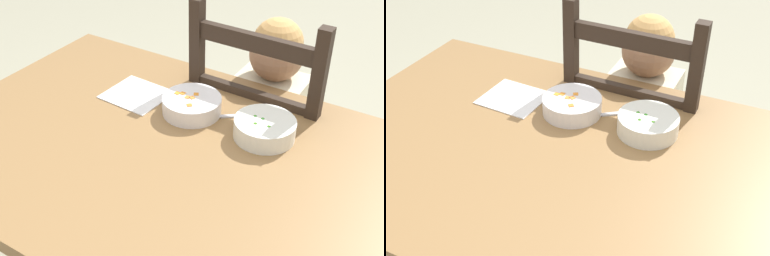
{
  "view_description": "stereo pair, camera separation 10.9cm",
  "coord_description": "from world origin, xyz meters",
  "views": [
    {
      "loc": [
        0.56,
        -0.81,
        1.51
      ],
      "look_at": [
        0.03,
        0.05,
        0.8
      ],
      "focal_mm": 45.97,
      "sensor_mm": 36.0,
      "label": 1
    },
    {
      "loc": [
        0.47,
        -0.86,
        1.51
      ],
      "look_at": [
        0.03,
        0.05,
        0.8
      ],
      "focal_mm": 45.97,
      "sensor_mm": 36.0,
      "label": 2
    }
  ],
  "objects": [
    {
      "name": "dining_table",
      "position": [
        0.0,
        0.0,
        0.64
      ],
      "size": [
        1.3,
        0.86,
        0.75
      ],
      "color": "olive",
      "rests_on": "ground"
    },
    {
      "name": "dining_chair",
      "position": [
        0.07,
        0.47,
        0.46
      ],
      "size": [
        0.43,
        0.43,
        1.01
      ],
      "color": "#2D2119",
      "rests_on": "ground"
    },
    {
      "name": "child_figure",
      "position": [
        0.07,
        0.47,
        0.62
      ],
      "size": [
        0.32,
        0.31,
        0.94
      ],
      "color": "beige",
      "rests_on": "ground"
    },
    {
      "name": "bowl_of_peas",
      "position": [
        0.18,
        0.18,
        0.78
      ],
      "size": [
        0.16,
        0.16,
        0.05
      ],
      "color": "white",
      "rests_on": "dining_table"
    },
    {
      "name": "bowl_of_carrots",
      "position": [
        -0.05,
        0.18,
        0.77
      ],
      "size": [
        0.17,
        0.17,
        0.05
      ],
      "color": "white",
      "rests_on": "dining_table"
    },
    {
      "name": "spoon",
      "position": [
        0.04,
        0.2,
        0.75
      ],
      "size": [
        0.12,
        0.1,
        0.01
      ],
      "color": "silver",
      "rests_on": "dining_table"
    },
    {
      "name": "paper_napkin",
      "position": [
        -0.23,
        0.17,
        0.75
      ],
      "size": [
        0.18,
        0.17,
        0.0
      ],
      "primitive_type": "cube",
      "rotation": [
        0.0,
        0.0,
        -0.05
      ],
      "color": "white",
      "rests_on": "dining_table"
    }
  ]
}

